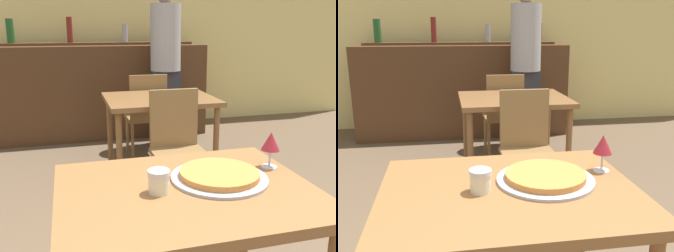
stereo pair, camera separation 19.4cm
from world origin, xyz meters
The scene contains 11 objects.
wall_back centered at (0.00, 3.96, 1.40)m, with size 8.00×0.05×2.80m.
dining_table_near centered at (0.00, 0.00, 0.66)m, with size 0.98×0.77×0.75m.
dining_table_far centered at (0.37, 1.90, 0.66)m, with size 0.95×0.78×0.75m.
bar_counter centered at (0.00, 3.46, 0.57)m, with size 2.60×0.56×1.14m.
bar_back_shelf centered at (-0.04, 3.60, 1.19)m, with size 2.39×0.24×0.34m.
chair_far_side_front centered at (0.37, 1.34, 0.51)m, with size 0.40×0.40×0.89m.
chair_far_side_back centered at (0.37, 2.46, 0.51)m, with size 0.40×0.40×0.89m.
pizza_tray centered at (0.15, 0.05, 0.77)m, with size 0.39×0.39×0.04m.
cheese_shaker centered at (-0.11, -0.01, 0.80)m, with size 0.08×0.08×0.09m.
person_standing centered at (0.68, 2.88, 1.00)m, with size 0.34×0.34×1.83m.
wine_glass centered at (0.42, 0.11, 0.87)m, with size 0.08×0.08×0.16m.
Camera 2 is at (-0.23, -1.30, 1.35)m, focal length 40.00 mm.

